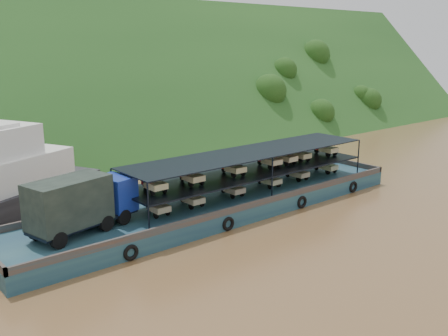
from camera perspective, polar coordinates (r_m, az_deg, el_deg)
ground at (r=41.51m, az=4.80°, el=-4.63°), size 160.00×160.00×0.00m
hillside at (r=70.86m, az=-16.14°, el=2.67°), size 140.00×39.60×39.60m
cargo_barge at (r=39.14m, az=-2.12°, el=-3.82°), size 35.00×7.18×4.97m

